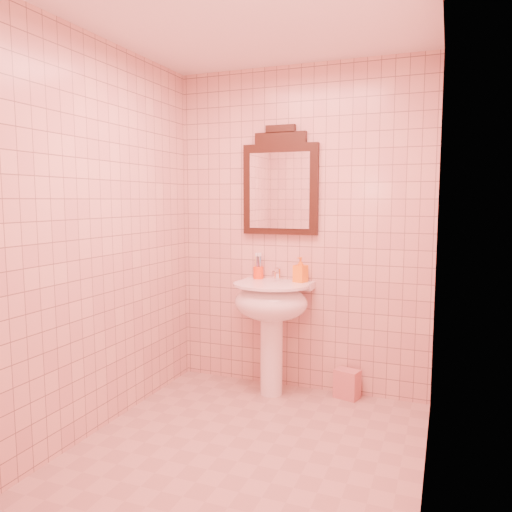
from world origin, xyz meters
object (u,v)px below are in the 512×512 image
at_px(toothbrush_cup, 258,272).
at_px(soap_dispenser, 300,270).
at_px(towel, 347,384).
at_px(pedestal_sink, 271,310).
at_px(mirror, 280,184).

xyz_separation_m(toothbrush_cup, soap_dispenser, (0.36, -0.04, 0.04)).
xyz_separation_m(toothbrush_cup, towel, (0.73, -0.04, -0.81)).
relative_size(pedestal_sink, mirror, 1.04).
bearing_deg(towel, mirror, 173.79).
height_order(pedestal_sink, toothbrush_cup, toothbrush_cup).
bearing_deg(pedestal_sink, towel, 14.11).
distance_m(soap_dispenser, towel, 0.93).
relative_size(pedestal_sink, soap_dispenser, 4.44).
relative_size(mirror, soap_dispenser, 4.29).
bearing_deg(soap_dispenser, towel, 18.12).
bearing_deg(pedestal_sink, soap_dispenser, 36.74).
xyz_separation_m(mirror, towel, (0.56, -0.06, -1.50)).
bearing_deg(towel, pedestal_sink, -165.89).
bearing_deg(towel, soap_dispenser, -179.76).
distance_m(pedestal_sink, towel, 0.80).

